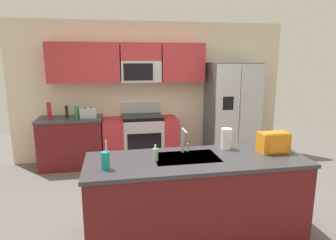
{
  "coord_description": "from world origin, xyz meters",
  "views": [
    {
      "loc": [
        -0.75,
        -3.55,
        1.94
      ],
      "look_at": [
        0.03,
        0.6,
        1.05
      ],
      "focal_mm": 31.74,
      "sensor_mm": 36.0,
      "label": 1
    }
  ],
  "objects_px": {
    "toaster": "(88,113)",
    "paper_towel_roll": "(226,139)",
    "range_oven": "(141,139)",
    "drink_cup_teal": "(105,160)",
    "refrigerator": "(231,112)",
    "backpack": "(274,142)",
    "bottle_green": "(77,112)",
    "bottle_red": "(49,110)",
    "soap_dispenser": "(155,154)",
    "pepper_mill": "(67,112)",
    "sink_faucet": "(184,138)"
  },
  "relations": [
    {
      "from": "range_oven",
      "to": "drink_cup_teal",
      "type": "relative_size",
      "value": 4.69
    },
    {
      "from": "range_oven",
      "to": "refrigerator",
      "type": "xyz_separation_m",
      "value": [
        1.75,
        -0.07,
        0.48
      ]
    },
    {
      "from": "sink_faucet",
      "to": "drink_cup_teal",
      "type": "xyz_separation_m",
      "value": [
        -0.84,
        -0.34,
        -0.08
      ]
    },
    {
      "from": "range_oven",
      "to": "backpack",
      "type": "distance_m",
      "value": 2.8
    },
    {
      "from": "paper_towel_roll",
      "to": "backpack",
      "type": "distance_m",
      "value": 0.52
    },
    {
      "from": "refrigerator",
      "to": "drink_cup_teal",
      "type": "relative_size",
      "value": 6.38
    },
    {
      "from": "bottle_red",
      "to": "soap_dispenser",
      "type": "xyz_separation_m",
      "value": [
        1.5,
        -2.46,
        -0.08
      ]
    },
    {
      "from": "sink_faucet",
      "to": "backpack",
      "type": "bearing_deg",
      "value": -8.5
    },
    {
      "from": "toaster",
      "to": "backpack",
      "type": "distance_m",
      "value": 3.23
    },
    {
      "from": "range_oven",
      "to": "sink_faucet",
      "type": "distance_m",
      "value": 2.38
    },
    {
      "from": "toaster",
      "to": "bottle_red",
      "type": "xyz_separation_m",
      "value": [
        -0.66,
        0.03,
        0.05
      ]
    },
    {
      "from": "bottle_green",
      "to": "sink_faucet",
      "type": "xyz_separation_m",
      "value": [
        1.38,
        -2.24,
        0.06
      ]
    },
    {
      "from": "pepper_mill",
      "to": "paper_towel_roll",
      "type": "xyz_separation_m",
      "value": [
        2.08,
        -2.21,
        0.01
      ]
    },
    {
      "from": "bottle_green",
      "to": "drink_cup_teal",
      "type": "bearing_deg",
      "value": -78.16
    },
    {
      "from": "refrigerator",
      "to": "soap_dispenser",
      "type": "distance_m",
      "value": 3.02
    },
    {
      "from": "toaster",
      "to": "range_oven",
      "type": "bearing_deg",
      "value": 3.27
    },
    {
      "from": "bottle_green",
      "to": "sink_faucet",
      "type": "distance_m",
      "value": 2.63
    },
    {
      "from": "refrigerator",
      "to": "toaster",
      "type": "height_order",
      "value": "refrigerator"
    },
    {
      "from": "range_oven",
      "to": "refrigerator",
      "type": "distance_m",
      "value": 1.81
    },
    {
      "from": "toaster",
      "to": "soap_dispenser",
      "type": "relative_size",
      "value": 1.65
    },
    {
      "from": "drink_cup_teal",
      "to": "soap_dispenser",
      "type": "distance_m",
      "value": 0.52
    },
    {
      "from": "refrigerator",
      "to": "backpack",
      "type": "distance_m",
      "value": 2.41
    },
    {
      "from": "pepper_mill",
      "to": "drink_cup_teal",
      "type": "height_order",
      "value": "drink_cup_teal"
    },
    {
      "from": "range_oven",
      "to": "backpack",
      "type": "bearing_deg",
      "value": -62.53
    },
    {
      "from": "toaster",
      "to": "sink_faucet",
      "type": "xyz_separation_m",
      "value": [
        1.19,
        -2.23,
        0.08
      ]
    },
    {
      "from": "toaster",
      "to": "paper_towel_roll",
      "type": "height_order",
      "value": "paper_towel_roll"
    },
    {
      "from": "bottle_red",
      "to": "soap_dispenser",
      "type": "relative_size",
      "value": 1.7
    },
    {
      "from": "drink_cup_teal",
      "to": "range_oven",
      "type": "bearing_deg",
      "value": 77.63
    },
    {
      "from": "refrigerator",
      "to": "sink_faucet",
      "type": "distance_m",
      "value": 2.66
    },
    {
      "from": "toaster",
      "to": "paper_towel_roll",
      "type": "xyz_separation_m",
      "value": [
        1.71,
        -2.16,
        0.03
      ]
    },
    {
      "from": "sink_faucet",
      "to": "drink_cup_teal",
      "type": "relative_size",
      "value": 0.97
    },
    {
      "from": "toaster",
      "to": "paper_towel_roll",
      "type": "bearing_deg",
      "value": -51.68
    },
    {
      "from": "toaster",
      "to": "bottle_red",
      "type": "height_order",
      "value": "bottle_red"
    },
    {
      "from": "paper_towel_roll",
      "to": "sink_faucet",
      "type": "bearing_deg",
      "value": -172.64
    },
    {
      "from": "bottle_red",
      "to": "drink_cup_teal",
      "type": "relative_size",
      "value": 1.0
    },
    {
      "from": "toaster",
      "to": "paper_towel_roll",
      "type": "relative_size",
      "value": 1.17
    },
    {
      "from": "sink_faucet",
      "to": "toaster",
      "type": "bearing_deg",
      "value": 118.01
    },
    {
      "from": "pepper_mill",
      "to": "bottle_red",
      "type": "distance_m",
      "value": 0.29
    },
    {
      "from": "sink_faucet",
      "to": "drink_cup_teal",
      "type": "distance_m",
      "value": 0.91
    },
    {
      "from": "range_oven",
      "to": "toaster",
      "type": "xyz_separation_m",
      "value": [
        -0.92,
        -0.05,
        0.55
      ]
    },
    {
      "from": "sink_faucet",
      "to": "drink_cup_teal",
      "type": "bearing_deg",
      "value": -158.24
    },
    {
      "from": "range_oven",
      "to": "pepper_mill",
      "type": "xyz_separation_m",
      "value": [
        -1.29,
        -0.0,
        0.57
      ]
    },
    {
      "from": "soap_dispenser",
      "to": "toaster",
      "type": "bearing_deg",
      "value": 109.18
    },
    {
      "from": "bottle_green",
      "to": "paper_towel_roll",
      "type": "relative_size",
      "value": 0.9
    },
    {
      "from": "range_oven",
      "to": "pepper_mill",
      "type": "height_order",
      "value": "pepper_mill"
    },
    {
      "from": "bottle_green",
      "to": "drink_cup_teal",
      "type": "distance_m",
      "value": 2.63
    },
    {
      "from": "range_oven",
      "to": "pepper_mill",
      "type": "distance_m",
      "value": 1.41
    },
    {
      "from": "pepper_mill",
      "to": "bottle_green",
      "type": "height_order",
      "value": "pepper_mill"
    },
    {
      "from": "bottle_red",
      "to": "backpack",
      "type": "xyz_separation_m",
      "value": [
        2.84,
        -2.41,
        -0.03
      ]
    },
    {
      "from": "toaster",
      "to": "drink_cup_teal",
      "type": "xyz_separation_m",
      "value": [
        0.34,
        -2.57,
        -0.0
      ]
    }
  ]
}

